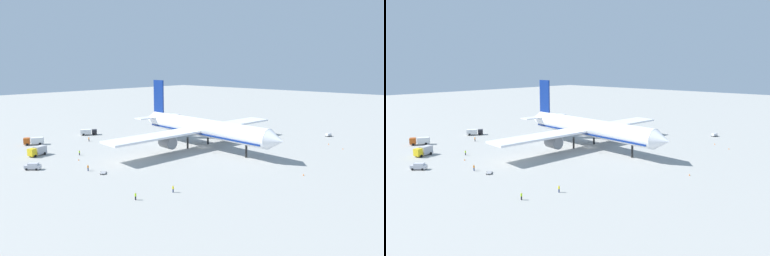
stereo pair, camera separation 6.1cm
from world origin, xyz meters
The scene contains 18 objects.
ground_plane centered at (0.00, 0.00, 0.00)m, with size 600.00×600.00×0.00m, color #9E9E99.
airliner centered at (-1.26, -0.05, 7.14)m, with size 68.18×75.76×23.70m.
service_truck_0 centered at (-51.96, -15.68, 1.39)m, with size 5.72×6.97×2.46m.
service_truck_1 centered at (-32.67, -46.36, 1.69)m, with size 4.05×6.48×3.05m.
service_truck_2 centered at (-50.01, -39.97, 1.56)m, with size 5.33×7.06×2.75m.
service_van centered at (-17.68, -54.48, 1.03)m, with size 4.48×4.28×1.97m.
baggage_cart_0 centered at (0.49, -42.97, 0.26)m, with size 2.74×2.55×0.40m.
baggage_cart_1 centered at (25.42, 51.33, 0.74)m, with size 2.12×3.39×1.35m.
ground_worker_0 centered at (-5.00, -44.36, 0.91)m, with size 0.44×0.44×1.78m.
ground_worker_1 centered at (22.54, -49.18, 0.88)m, with size 0.42×0.42×1.73m.
ground_worker_2 centered at (-23.01, -36.67, 0.85)m, with size 0.50×0.50×1.68m.
ground_worker_3 centered at (-40.14, -22.66, 0.90)m, with size 0.50×0.50×1.77m.
ground_worker_4 centered at (25.29, -40.19, 0.89)m, with size 0.55×0.55×1.74m.
traffic_cone_0 centered at (-38.68, -44.07, 0.28)m, with size 0.36×0.36×0.55m, color orange.
traffic_cone_1 centered at (42.13, -7.08, 0.28)m, with size 0.36×0.36×0.55m, color orange.
traffic_cone_2 centered at (-17.09, -40.34, 0.28)m, with size 0.36×0.36×0.55m, color orange.
traffic_cone_3 centered at (38.64, 31.48, 0.28)m, with size 0.36×0.36×0.55m, color orange.
traffic_cone_4 centered at (31.81, 35.70, 0.28)m, with size 0.36×0.36×0.55m, color orange.
Camera 1 is at (82.67, -95.87, 29.52)m, focal length 33.23 mm.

